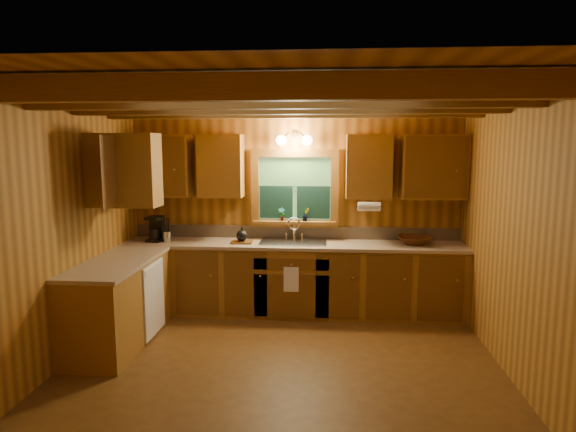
# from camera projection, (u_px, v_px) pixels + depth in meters

# --- Properties ---
(room) EXTENTS (4.20, 4.20, 4.20)m
(room) POSITION_uv_depth(u_px,v_px,m) (281.00, 234.00, 4.65)
(room) COLOR #5B3916
(room) RESTS_ON ground
(ceiling_beams) EXTENTS (4.20, 2.54, 0.18)m
(ceiling_beams) POSITION_uv_depth(u_px,v_px,m) (281.00, 102.00, 4.48)
(ceiling_beams) COLOR brown
(ceiling_beams) RESTS_ON room
(base_cabinets) EXTENTS (4.20, 2.22, 0.86)m
(base_cabinets) POSITION_uv_depth(u_px,v_px,m) (250.00, 285.00, 6.08)
(base_cabinets) COLOR brown
(base_cabinets) RESTS_ON ground
(countertop) EXTENTS (4.20, 2.24, 0.04)m
(countertop) POSITION_uv_depth(u_px,v_px,m) (251.00, 249.00, 6.02)
(countertop) COLOR tan
(countertop) RESTS_ON base_cabinets
(backsplash) EXTENTS (4.20, 0.02, 0.16)m
(backsplash) POSITION_uv_depth(u_px,v_px,m) (295.00, 232.00, 6.55)
(backsplash) COLOR tan
(backsplash) RESTS_ON room
(dishwasher_panel) EXTENTS (0.02, 0.60, 0.80)m
(dishwasher_panel) POSITION_uv_depth(u_px,v_px,m) (154.00, 299.00, 5.56)
(dishwasher_panel) COLOR white
(dishwasher_panel) RESTS_ON base_cabinets
(upper_cabinets) EXTENTS (4.19, 1.77, 0.78)m
(upper_cabinets) POSITION_uv_depth(u_px,v_px,m) (245.00, 167.00, 6.02)
(upper_cabinets) COLOR brown
(upper_cabinets) RESTS_ON room
(window) EXTENTS (1.12, 0.08, 1.00)m
(window) POSITION_uv_depth(u_px,v_px,m) (295.00, 190.00, 6.46)
(window) COLOR brown
(window) RESTS_ON room
(window_sill) EXTENTS (1.06, 0.14, 0.04)m
(window_sill) POSITION_uv_depth(u_px,v_px,m) (294.00, 222.00, 6.47)
(window_sill) COLOR brown
(window_sill) RESTS_ON room
(wall_sconce) EXTENTS (0.45, 0.21, 0.17)m
(wall_sconce) POSITION_uv_depth(u_px,v_px,m) (294.00, 140.00, 6.25)
(wall_sconce) COLOR black
(wall_sconce) RESTS_ON room
(paper_towel_roll) EXTENTS (0.27, 0.11, 0.11)m
(paper_towel_roll) POSITION_uv_depth(u_px,v_px,m) (369.00, 207.00, 6.07)
(paper_towel_roll) COLOR white
(paper_towel_roll) RESTS_ON upper_cabinets
(dish_towel) EXTENTS (0.18, 0.01, 0.30)m
(dish_towel) POSITION_uv_depth(u_px,v_px,m) (291.00, 279.00, 6.01)
(dish_towel) COLOR white
(dish_towel) RESTS_ON base_cabinets
(sink) EXTENTS (0.82, 0.48, 0.43)m
(sink) POSITION_uv_depth(u_px,v_px,m) (293.00, 246.00, 6.29)
(sink) COLOR silver
(sink) RESTS_ON countertop
(coffee_maker) EXTENTS (0.18, 0.23, 0.32)m
(coffee_maker) POSITION_uv_depth(u_px,v_px,m) (156.00, 229.00, 6.38)
(coffee_maker) COLOR black
(coffee_maker) RESTS_ON countertop
(utensil_crock) EXTENTS (0.11, 0.11, 0.30)m
(utensil_crock) POSITION_uv_depth(u_px,v_px,m) (167.00, 236.00, 6.32)
(utensil_crock) COLOR silver
(utensil_crock) RESTS_ON countertop
(cutting_board) EXTENTS (0.27, 0.20, 0.02)m
(cutting_board) POSITION_uv_depth(u_px,v_px,m) (242.00, 242.00, 6.26)
(cutting_board) COLOR brown
(cutting_board) RESTS_ON countertop
(teakettle) EXTENTS (0.14, 0.14, 0.17)m
(teakettle) POSITION_uv_depth(u_px,v_px,m) (242.00, 236.00, 6.25)
(teakettle) COLOR black
(teakettle) RESTS_ON cutting_board
(wicker_basket) EXTENTS (0.44, 0.44, 0.10)m
(wicker_basket) POSITION_uv_depth(u_px,v_px,m) (414.00, 240.00, 6.18)
(wicker_basket) COLOR #48230C
(wicker_basket) RESTS_ON countertop
(potted_plant_left) EXTENTS (0.09, 0.06, 0.17)m
(potted_plant_left) POSITION_uv_depth(u_px,v_px,m) (282.00, 214.00, 6.46)
(potted_plant_left) COLOR brown
(potted_plant_left) RESTS_ON window_sill
(potted_plant_right) EXTENTS (0.11, 0.10, 0.17)m
(potted_plant_right) POSITION_uv_depth(u_px,v_px,m) (306.00, 214.00, 6.44)
(potted_plant_right) COLOR brown
(potted_plant_right) RESTS_ON window_sill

